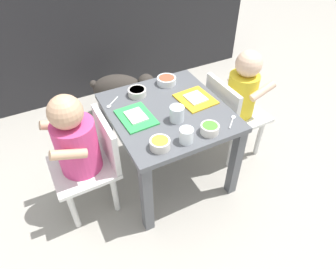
% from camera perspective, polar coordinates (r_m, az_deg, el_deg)
% --- Properties ---
extents(ground_plane, '(7.00, 7.00, 0.00)m').
position_cam_1_polar(ground_plane, '(1.71, 0.00, -7.21)').
color(ground_plane, '#9E998E').
extents(kitchen_cabinet_back, '(2.30, 0.31, 0.89)m').
position_cam_1_polar(kitchen_cabinet_back, '(2.35, -13.39, 19.35)').
color(kitchen_cabinet_back, '#232326').
rests_on(kitchen_cabinet_back, ground).
extents(dining_table, '(0.53, 0.57, 0.44)m').
position_cam_1_polar(dining_table, '(1.46, 0.00, 2.25)').
color(dining_table, '#515459').
rests_on(dining_table, ground).
extents(seated_child_left, '(0.28, 0.28, 0.65)m').
position_cam_1_polar(seated_child_left, '(1.35, -16.48, -1.72)').
color(seated_child_left, silver).
rests_on(seated_child_left, ground).
extents(seated_child_right, '(0.29, 0.29, 0.64)m').
position_cam_1_polar(seated_child_right, '(1.64, 13.47, 7.26)').
color(seated_child_right, silver).
rests_on(seated_child_right, ground).
extents(dog, '(0.41, 0.31, 0.30)m').
position_cam_1_polar(dog, '(2.04, -8.81, 8.50)').
color(dog, '#332D28').
rests_on(dog, ground).
extents(food_tray_left, '(0.15, 0.19, 0.02)m').
position_cam_1_polar(food_tray_left, '(1.37, -6.05, 3.32)').
color(food_tray_left, green).
rests_on(food_tray_left, dining_table).
extents(food_tray_right, '(0.17, 0.19, 0.02)m').
position_cam_1_polar(food_tray_right, '(1.48, 5.22, 6.73)').
color(food_tray_right, gold).
rests_on(food_tray_right, dining_table).
extents(water_cup_left, '(0.06, 0.06, 0.06)m').
position_cam_1_polar(water_cup_left, '(1.23, 3.48, -0.30)').
color(water_cup_left, white).
rests_on(water_cup_left, dining_table).
extents(water_cup_right, '(0.07, 0.07, 0.07)m').
position_cam_1_polar(water_cup_right, '(1.33, 1.52, 3.76)').
color(water_cup_right, white).
rests_on(water_cup_right, dining_table).
extents(veggie_bowl_far, '(0.09, 0.09, 0.03)m').
position_cam_1_polar(veggie_bowl_far, '(1.51, -5.85, 8.01)').
color(veggie_bowl_far, silver).
rests_on(veggie_bowl_far, dining_table).
extents(cereal_bowl_right_side, '(0.08, 0.08, 0.04)m').
position_cam_1_polar(cereal_bowl_right_side, '(1.21, -1.52, -1.75)').
color(cereal_bowl_right_side, silver).
rests_on(cereal_bowl_right_side, dining_table).
extents(veggie_bowl_near, '(0.10, 0.10, 0.04)m').
position_cam_1_polar(veggie_bowl_near, '(1.60, -0.28, 10.19)').
color(veggie_bowl_near, white).
rests_on(veggie_bowl_near, dining_table).
extents(cereal_bowl_left_side, '(0.08, 0.08, 0.04)m').
position_cam_1_polar(cereal_bowl_left_side, '(1.29, 7.88, 1.09)').
color(cereal_bowl_left_side, silver).
rests_on(cereal_bowl_left_side, dining_table).
extents(spoon_by_left_tray, '(0.08, 0.07, 0.01)m').
position_cam_1_polar(spoon_by_left_tray, '(1.48, -10.62, 5.79)').
color(spoon_by_left_tray, silver).
rests_on(spoon_by_left_tray, dining_table).
extents(spoon_by_right_tray, '(0.08, 0.08, 0.01)m').
position_cam_1_polar(spoon_by_right_tray, '(1.38, 12.05, 2.65)').
color(spoon_by_right_tray, silver).
rests_on(spoon_by_right_tray, dining_table).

